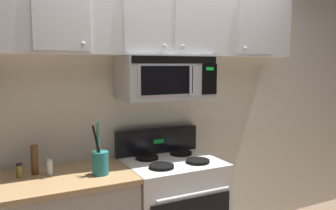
% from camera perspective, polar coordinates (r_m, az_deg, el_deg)
% --- Properties ---
extents(back_wall, '(5.20, 0.10, 2.70)m').
position_cam_1_polar(back_wall, '(3.04, -2.54, 0.60)').
color(back_wall, silver).
rests_on(back_wall, ground_plane).
extents(over_range_microwave, '(0.76, 0.43, 0.35)m').
position_cam_1_polar(over_range_microwave, '(2.80, -0.47, 4.69)').
color(over_range_microwave, '#B7BABF').
extents(upper_cabinets, '(2.50, 0.36, 0.55)m').
position_cam_1_polar(upper_cabinets, '(2.85, -0.76, 13.80)').
color(upper_cabinets, silver).
extents(utensil_crock_teal, '(0.12, 0.12, 0.40)m').
position_cam_1_polar(utensil_crock_teal, '(2.48, -11.33, -9.27)').
color(utensil_crock_teal, teal).
rests_on(utensil_crock_teal, counter_segment).
extents(salt_shaker, '(0.05, 0.05, 0.12)m').
position_cam_1_polar(salt_shaker, '(2.59, -19.29, -9.77)').
color(salt_shaker, white).
rests_on(salt_shaker, counter_segment).
extents(pepper_mill, '(0.05, 0.05, 0.21)m').
position_cam_1_polar(pepper_mill, '(2.62, -21.51, -8.55)').
color(pepper_mill, brown).
rests_on(pepper_mill, counter_segment).
extents(spice_jar, '(0.04, 0.04, 0.10)m').
position_cam_1_polar(spice_jar, '(2.60, -23.70, -10.05)').
color(spice_jar, olive).
rests_on(spice_jar, counter_segment).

